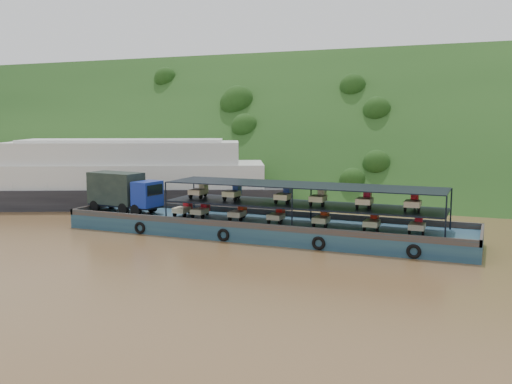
% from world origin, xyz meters
% --- Properties ---
extents(ground, '(160.00, 160.00, 0.00)m').
position_xyz_m(ground, '(0.00, 0.00, 0.00)').
color(ground, brown).
rests_on(ground, ground).
extents(hillside, '(140.00, 39.60, 39.60)m').
position_xyz_m(hillside, '(0.00, 36.00, 0.00)').
color(hillside, '#183714').
rests_on(hillside, ground).
extents(cargo_barge, '(35.02, 7.18, 4.89)m').
position_xyz_m(cargo_barge, '(-1.45, -0.76, 1.22)').
color(cargo_barge, '#16324D').
rests_on(cargo_barge, ground).
extents(passenger_ferry, '(37.86, 24.28, 7.58)m').
position_xyz_m(passenger_ferry, '(-21.07, 9.37, 3.28)').
color(passenger_ferry, black).
rests_on(passenger_ferry, ground).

